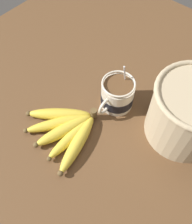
% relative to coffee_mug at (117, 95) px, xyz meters
% --- Properties ---
extents(table, '(1.24, 1.24, 0.03)m').
position_rel_coffee_mug_xyz_m(table, '(0.02, -0.02, -0.06)').
color(table, brown).
rests_on(table, ground).
extents(coffee_mug, '(0.14, 0.10, 0.15)m').
position_rel_coffee_mug_xyz_m(coffee_mug, '(0.00, 0.00, 0.00)').
color(coffee_mug, beige).
rests_on(coffee_mug, table).
extents(banana_bunch, '(0.21, 0.23, 0.04)m').
position_rel_coffee_mug_xyz_m(banana_bunch, '(0.18, -0.05, -0.03)').
color(banana_bunch, brown).
rests_on(banana_bunch, table).
extents(woven_basket, '(0.22, 0.22, 0.18)m').
position_rel_coffee_mug_xyz_m(woven_basket, '(-0.05, 0.20, 0.05)').
color(woven_basket, tan).
rests_on(woven_basket, table).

